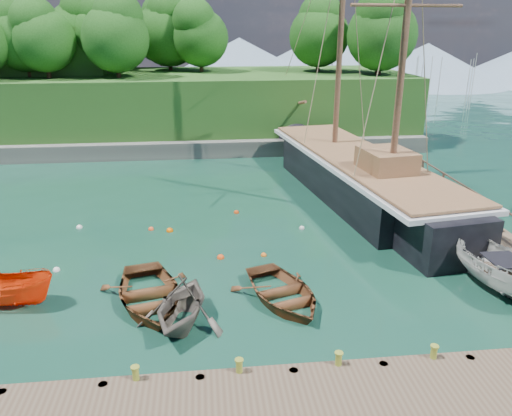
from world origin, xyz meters
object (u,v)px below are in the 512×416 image
at_px(rowboat_1, 182,325).
at_px(schooner, 358,180).
at_px(rowboat_2, 282,300).
at_px(cabin_boat_white, 499,291).
at_px(motorboat_orange, 7,305).
at_px(rowboat_0, 149,303).

relative_size(rowboat_1, schooner, 0.14).
distance_m(rowboat_1, schooner, 16.94).
distance_m(rowboat_1, rowboat_2, 4.09).
xyz_separation_m(cabin_boat_white, schooner, (-2.22, 12.17, 1.12)).
relative_size(cabin_boat_white, schooner, 0.19).
distance_m(motorboat_orange, schooner, 20.66).
bearing_deg(rowboat_2, motorboat_orange, 157.72).
bearing_deg(motorboat_orange, rowboat_2, -86.84).
bearing_deg(rowboat_1, rowboat_2, 33.88).
relative_size(rowboat_2, motorboat_orange, 1.15).
relative_size(motorboat_orange, schooner, 0.14).
relative_size(rowboat_1, cabin_boat_white, 0.71).
bearing_deg(rowboat_1, motorboat_orange, 178.70).
distance_m(rowboat_0, rowboat_2, 5.23).
height_order(motorboat_orange, cabin_boat_white, cabin_boat_white).
height_order(rowboat_2, cabin_boat_white, cabin_boat_white).
bearing_deg(rowboat_0, rowboat_2, -16.87).
bearing_deg(motorboat_orange, rowboat_0, -87.18).
xyz_separation_m(rowboat_2, schooner, (6.69, 11.91, 1.12)).
xyz_separation_m(rowboat_0, motorboat_orange, (-5.51, 0.47, 0.00)).
bearing_deg(rowboat_0, schooner, 31.40).
bearing_deg(cabin_boat_white, rowboat_2, 166.12).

